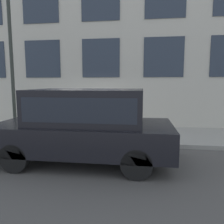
{
  "coord_description": "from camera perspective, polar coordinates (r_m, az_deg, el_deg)",
  "views": [
    {
      "loc": [
        -6.71,
        -1.82,
        1.99
      ],
      "look_at": [
        0.66,
        -0.79,
        1.02
      ],
      "focal_mm": 35.0,
      "sensor_mm": 36.0,
      "label": 1
    }
  ],
  "objects": [
    {
      "name": "building_facade",
      "position": [
        10.08,
        -2.81,
        20.84
      ],
      "size": [
        0.33,
        40.0,
        8.64
      ],
      "color": "beige",
      "rests_on": "ground_plane"
    },
    {
      "name": "ground_plane",
      "position": [
        7.23,
        -6.98,
        -8.57
      ],
      "size": [
        80.0,
        80.0,
        0.0
      ],
      "primitive_type": "plane",
      "color": "#514F4C"
    },
    {
      "name": "street_lamp",
      "position": [
        8.75,
        -25.0,
        16.27
      ],
      "size": [
        0.36,
        0.36,
        5.29
      ],
      "color": "#2D332D",
      "rests_on": "sidewalk"
    },
    {
      "name": "parked_truck_charcoal_near",
      "position": [
        5.56,
        -6.8,
        -2.44
      ],
      "size": [
        2.05,
        4.39,
        1.85
      ],
      "color": "black",
      "rests_on": "ground_plane"
    },
    {
      "name": "person",
      "position": [
        7.71,
        2.62,
        -1.38
      ],
      "size": [
        0.27,
        0.18,
        1.12
      ],
      "rotation": [
        0.0,
        0.0,
        0.73
      ],
      "color": "#998466",
      "rests_on": "sidewalk"
    },
    {
      "name": "fire_hydrant",
      "position": [
        7.41,
        -2.73,
        -3.6
      ],
      "size": [
        0.37,
        0.47,
        0.85
      ],
      "color": "red",
      "rests_on": "sidewalk"
    },
    {
      "name": "sidewalk",
      "position": [
        8.52,
        -4.57,
        -5.61
      ],
      "size": [
        2.78,
        60.0,
        0.13
      ],
      "color": "#9E9B93",
      "rests_on": "ground_plane"
    }
  ]
}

